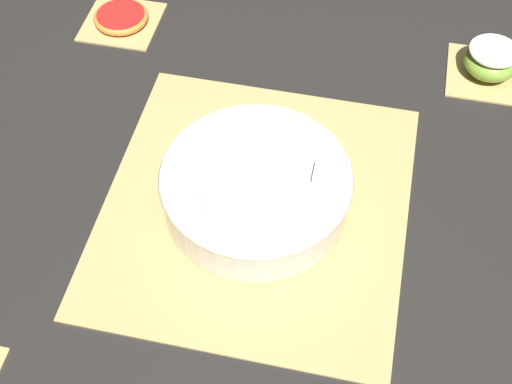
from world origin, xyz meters
name	(u,v)px	position (x,y,z in m)	size (l,w,h in m)	color
ground_plane	(256,206)	(0.00, 0.00, 0.00)	(6.00, 6.00, 0.00)	black
bamboo_mat_center	(256,205)	(0.00, 0.00, 0.00)	(0.44, 0.40, 0.01)	tan
coaster_mat_near_left	(122,21)	(-0.32, -0.30, 0.00)	(0.12, 0.12, 0.01)	tan
coaster_mat_far_left	(487,74)	(-0.32, 0.30, 0.00)	(0.12, 0.12, 0.01)	tan
fruit_salad_bowl	(256,187)	(0.00, 0.00, 0.04)	(0.25, 0.25, 0.07)	silver
apple_half	(491,61)	(-0.32, 0.30, 0.03)	(0.08, 0.08, 0.05)	#7FAD38
grapefruit_slice	(121,17)	(-0.32, -0.30, 0.01)	(0.09, 0.09, 0.01)	#B2231E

